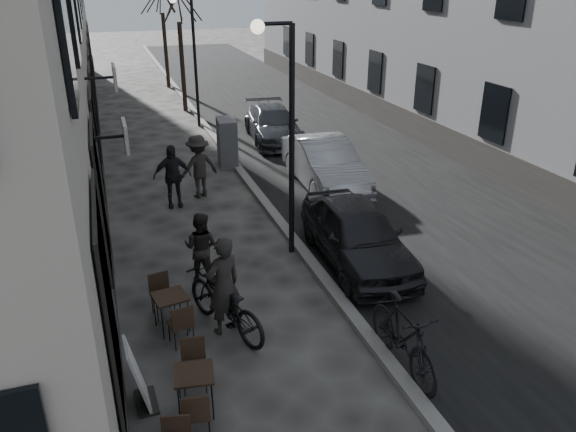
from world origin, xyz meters
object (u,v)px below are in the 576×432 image
bistro_set_c (171,309)px  pedestrian_near (201,247)px  streetlamp_far (190,48)px  sign_board (139,380)px  pedestrian_far (172,176)px  bistro_set_b (195,387)px  moped (403,337)px  bicycle (225,303)px  pedestrian_mid (199,167)px  tree_near (178,3)px  streetlamp_near (284,117)px  car_near (357,234)px  car_far (273,124)px  utility_cabinet (227,143)px  car_mid (325,164)px

bistro_set_c → pedestrian_near: bearing=51.2°
streetlamp_far → sign_board: size_ratio=4.74×
pedestrian_far → bistro_set_b: bearing=-96.0°
moped → bistro_set_b: bearing=177.9°
bicycle → pedestrian_mid: bearing=-119.9°
tree_near → bistro_set_b: tree_near is taller
streetlamp_near → sign_board: 6.00m
streetlamp_far → bicycle: 14.91m
streetlamp_far → tree_near: tree_near is taller
streetlamp_far → pedestrian_mid: streetlamp_far is taller
bicycle → moped: moped is taller
car_near → tree_near: bearing=97.9°
tree_near → sign_board: size_ratio=5.31×
sign_board → car_far: bearing=62.2°
sign_board → car_near: 5.78m
utility_cabinet → car_mid: bearing=-44.9°
streetlamp_near → bistro_set_c: 4.52m
utility_cabinet → pedestrian_near: size_ratio=1.04×
bicycle → pedestrian_far: (-0.07, 6.14, 0.31)m
bicycle → car_far: car_far is taller
pedestrian_near → car_far: (4.46, 9.57, -0.13)m
car_near → moped: size_ratio=1.99×
bicycle → pedestrian_mid: size_ratio=1.20×
car_near → car_mid: size_ratio=0.94×
bistro_set_b → car_near: 5.40m
streetlamp_near → pedestrian_far: (-2.00, 3.58, -2.29)m
car_mid → pedestrian_mid: bearing=177.1°
utility_cabinet → pedestrian_far: size_ratio=0.90×
tree_near → pedestrian_near: (-2.07, -15.63, -3.91)m
bistro_set_b → car_far: car_far is taller
sign_board → pedestrian_mid: bearing=71.0°
bistro_set_c → moped: size_ratio=0.70×
sign_board → pedestrian_near: pedestrian_near is taller
car_far → bicycle: bearing=-105.0°
tree_near → pedestrian_near: 16.24m
sign_board → pedestrian_mid: 8.45m
pedestrian_near → moped: bearing=155.4°
pedestrian_near → pedestrian_mid: bearing=-67.3°
tree_near → bistro_set_c: tree_near is taller
bistro_set_c → pedestrian_near: size_ratio=0.95×
bistro_set_c → car_far: car_far is taller
pedestrian_near → bicycle: bearing=124.0°
bistro_set_b → pedestrian_far: pedestrian_far is taller
bicycle → moped: (2.46, -1.94, 0.05)m
bistro_set_c → sign_board: (-0.70, -1.79, 0.01)m
tree_near → moped: tree_near is taller
sign_board → bistro_set_b: bearing=-30.1°
tree_near → car_far: bearing=-68.5°
bistro_set_b → pedestrian_far: size_ratio=0.81×
car_near → car_mid: bearing=79.9°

